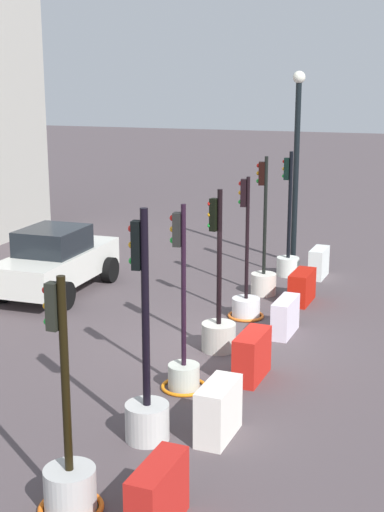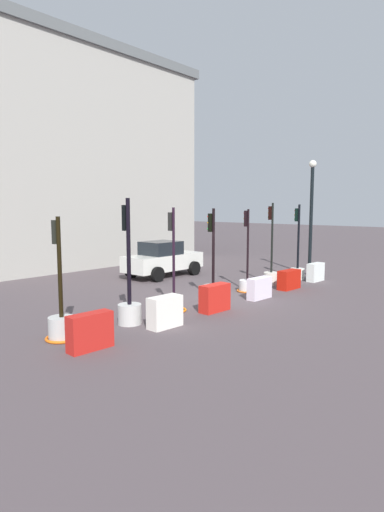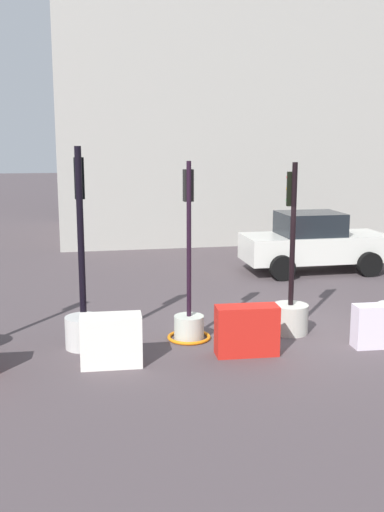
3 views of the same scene
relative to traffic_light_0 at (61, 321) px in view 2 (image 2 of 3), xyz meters
name	(u,v)px [view 2 (image 2 of 3)]	position (x,y,z in m)	size (l,w,h in m)	color
ground_plane	(213,300)	(6.18, -0.07, -0.49)	(120.00, 120.00, 0.00)	#4D4346
traffic_light_0	(61,321)	(0.00, 0.00, 0.00)	(0.86, 0.86, 3.16)	#B2B3B0
traffic_light_1	(129,301)	(2.10, -0.20, 0.20)	(0.69, 0.69, 3.64)	beige
traffic_light_2	(174,294)	(4.07, -0.09, 0.08)	(0.83, 0.83, 3.37)	beige
traffic_light_3	(213,286)	(6.09, -0.13, 0.07)	(0.70, 0.70, 3.33)	#B6B5A9
traffic_light_4	(247,280)	(8.32, -0.11, -0.03)	(0.84, 0.84, 3.29)	silver
traffic_light_5	(271,271)	(10.26, -0.05, 0.13)	(0.65, 0.65, 3.55)	silver
traffic_light_6	(297,266)	(12.26, -0.26, 0.14)	(0.63, 0.63, 3.49)	silver
construction_barrier_0	(90,332)	(0.01, -1.22, -0.04)	(1.13, 0.44, 0.89)	red
construction_barrier_1	(165,312)	(2.53, -1.23, -0.04)	(1.04, 0.50, 0.89)	white
construction_barrier_2	(215,298)	(4.91, -1.14, -0.04)	(1.12, 0.49, 0.89)	red
construction_barrier_3	(259,288)	(7.47, -1.22, -0.09)	(1.11, 0.42, 0.80)	silver
construction_barrier_4	(289,280)	(9.88, -1.12, -0.09)	(1.15, 0.51, 0.79)	red
construction_barrier_5	(316,272)	(12.35, -1.12, -0.07)	(1.01, 0.43, 0.83)	silver
car_white_van	(163,259)	(8.70, 5.06, 0.35)	(4.10, 2.03, 1.72)	silver
building_main_facade	(66,160)	(8.84, 13.40, 5.67)	(15.28, 8.03, 12.28)	#A9A69D
street_lamp_post	(311,208)	(13.83, -0.10, 2.83)	(0.36, 0.36, 5.62)	black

